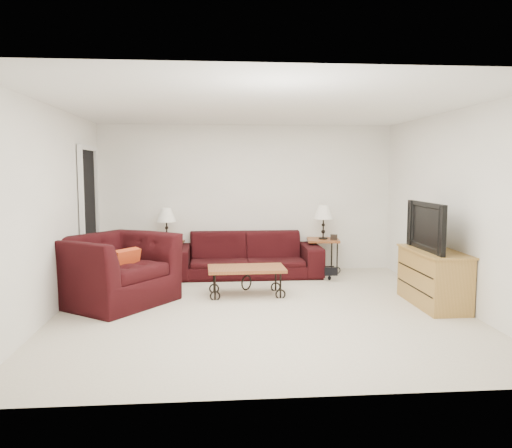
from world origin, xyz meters
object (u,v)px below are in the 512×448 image
Objects in this scene: side_table_right at (323,256)px; armchair at (114,270)px; lamp_left at (167,225)px; coffee_table at (246,281)px; sofa at (247,254)px; tv_stand at (433,278)px; side_table_left at (167,258)px; lamp_right at (323,222)px; backpack at (330,268)px; television at (434,226)px.

side_table_right is 3.61m from armchair.
lamp_left reaches higher than armchair.
sofa is at bearing 86.16° from coffee_table.
lamp_left is at bearing 148.39° from tv_stand.
side_table_right is at bearing 0.00° from side_table_left.
lamp_right reaches higher than backpack.
television is (0.94, -2.21, 0.16)m from lamp_right.
tv_stand reaches higher than side_table_left.
coffee_table is (-1.40, -1.48, -0.66)m from lamp_right.
tv_stand is at bearing -41.69° from sofa.
lamp_right is at bearing 0.00° from lamp_left.
side_table_right is at bearing 7.78° from sofa.
side_table_left is 2.63m from side_table_right.
coffee_table is (1.22, -1.48, -0.08)m from side_table_left.
sofa is at bearing -172.22° from side_table_right.
coffee_table is at bearing -133.41° from side_table_right.
side_table_right is 1.45× the size of backpack.
lamp_right is 0.92m from backpack.
lamp_right is at bearing 46.59° from coffee_table.
armchair is 4.13m from tv_stand.
backpack is (1.29, -0.46, -0.16)m from sofa.
sofa is 3.10m from television.
backpack is (1.37, 0.84, -0.00)m from coffee_table.
sofa is 1.42m from lamp_right.
sofa is 4.36× the size of lamp_left.
armchair is (-1.83, -1.58, 0.09)m from sofa.
armchair is (-3.15, -1.76, -0.42)m from lamp_right.
tv_stand reaches higher than sofa.
side_table_left is 0.41× the size of armchair.
lamp_left is 0.47× the size of tv_stand.
tv_stand is (4.11, -0.45, -0.09)m from armchair.
lamp_right reaches higher than lamp_left.
armchair is at bearing -106.50° from side_table_left.
armchair is (-0.52, -1.76, -0.39)m from lamp_left.
backpack is (-0.99, 1.56, -0.16)m from tv_stand.
side_table_left is 0.53× the size of coffee_table.
lamp_left is (-1.31, 0.18, 0.48)m from sofa.
lamp_right is 0.48× the size of tv_stand.
side_table_left is 1.84m from armchair.
sofa is 1.32m from coffee_table.
sofa is 4.24× the size of side_table_right.
backpack is (2.59, -0.64, -0.08)m from side_table_left.
tv_stand is 1.12× the size of television.
side_table_left reaches higher than backpack.
backpack is (3.12, 1.12, -0.25)m from armchair.
tv_stand reaches higher than coffee_table.
tv_stand is 0.67m from television.
sofa is 1.41m from lamp_left.
coffee_table is 0.77× the size of armchair.
side_table_left is 4.21m from tv_stand.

